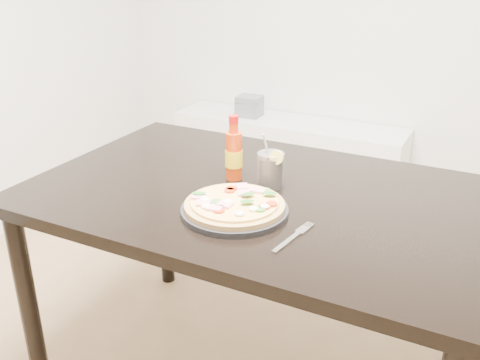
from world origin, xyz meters
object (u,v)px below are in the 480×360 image
at_px(pizza, 235,204).
at_px(hot_sauce_bottle, 234,154).
at_px(media_console, 287,160).
at_px(dining_table, 257,214).
at_px(cola_cup, 271,170).
at_px(plate, 235,210).
at_px(fork, 295,236).

distance_m(pizza, hot_sauce_bottle, 0.26).
bearing_deg(media_console, dining_table, -71.50).
height_order(pizza, media_console, pizza).
bearing_deg(cola_cup, plate, -93.33).
bearing_deg(plate, fork, -14.87).
bearing_deg(fork, plate, 173.99).
bearing_deg(plate, cola_cup, 86.67).
height_order(fork, media_console, fork).
xyz_separation_m(dining_table, plate, (0.01, -0.17, 0.09)).
xyz_separation_m(pizza, cola_cup, (0.01, 0.22, 0.02)).
height_order(pizza, cola_cup, cola_cup).
bearing_deg(pizza, fork, -14.76).
distance_m(dining_table, cola_cup, 0.15).
distance_m(plate, hot_sauce_bottle, 0.26).
relative_size(pizza, cola_cup, 1.63).
xyz_separation_m(plate, media_console, (-0.51, 1.67, -0.51)).
height_order(dining_table, fork, fork).
xyz_separation_m(pizza, fork, (0.20, -0.05, -0.02)).
relative_size(hot_sauce_bottle, cola_cup, 1.21).
xyz_separation_m(cola_cup, media_console, (-0.52, 1.46, -0.55)).
height_order(cola_cup, fork, cola_cup).
xyz_separation_m(dining_table, pizza, (0.01, -0.17, 0.11)).
relative_size(cola_cup, fork, 0.92).
distance_m(hot_sauce_bottle, cola_cup, 0.13).
bearing_deg(plate, pizza, -62.11).
bearing_deg(media_console, hot_sauce_bottle, -74.82).
height_order(plate, cola_cup, cola_cup).
xyz_separation_m(pizza, media_console, (-0.51, 1.67, -0.53)).
relative_size(dining_table, cola_cup, 8.08).
relative_size(fork, media_console, 0.13).
height_order(plate, pizza, pizza).
distance_m(cola_cup, media_console, 1.64).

